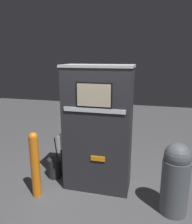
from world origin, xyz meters
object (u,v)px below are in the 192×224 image
object	(u,v)px
safety_bollard	(35,163)
trash_bin	(175,178)
gas_pump	(98,129)
squeegee_bucket	(55,168)

from	to	relation	value
safety_bollard	trash_bin	world-z (taller)	safety_bollard
gas_pump	trash_bin	size ratio (longest dim) A/B	1.95
trash_bin	gas_pump	bearing A→B (deg)	162.52
safety_bollard	squeegee_bucket	world-z (taller)	safety_bollard
safety_bollard	trash_bin	size ratio (longest dim) A/B	1.02
safety_bollard	trash_bin	distance (m)	2.11
safety_bollard	squeegee_bucket	distance (m)	0.72
gas_pump	safety_bollard	size ratio (longest dim) A/B	1.92
trash_bin	squeegee_bucket	world-z (taller)	trash_bin
safety_bollard	squeegee_bucket	xyz separation A→B (m)	(0.05, 0.60, -0.39)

